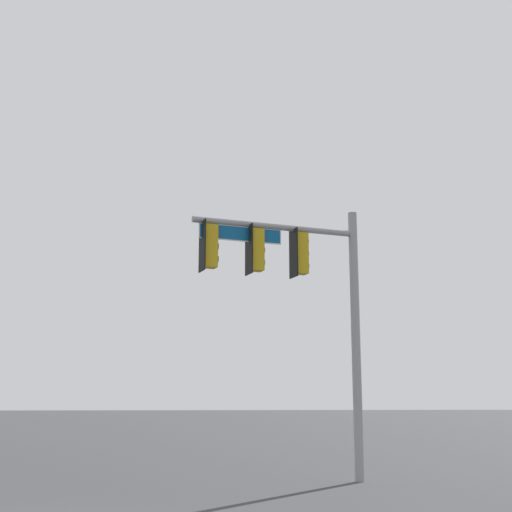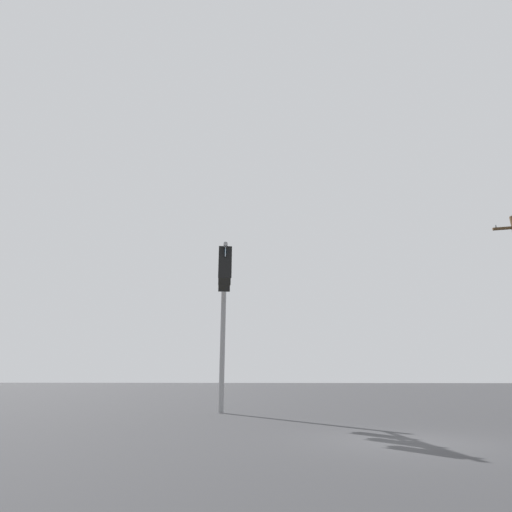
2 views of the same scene
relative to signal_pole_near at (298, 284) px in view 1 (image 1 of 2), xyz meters
name	(u,v)px [view 1 (image 1 of 2)]	position (x,y,z in m)	size (l,w,h in m)	color
signal_pole_near	(298,284)	(0.00, 0.00, 0.00)	(4.60, 1.30, 7.14)	gray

